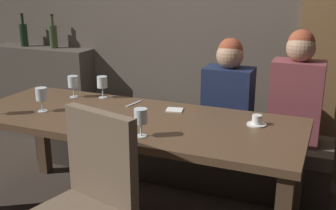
{
  "coord_description": "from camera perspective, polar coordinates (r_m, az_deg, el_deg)",
  "views": [
    {
      "loc": [
        1.19,
        -2.26,
        1.6
      ],
      "look_at": [
        0.24,
        0.04,
        0.84
      ],
      "focal_mm": 44.15,
      "sensor_mm": 36.0,
      "label": 1
    }
  ],
  "objects": [
    {
      "name": "wine_glass_near_left",
      "position": [
        2.32,
        -3.78,
        -1.64
      ],
      "size": [
        0.08,
        0.08,
        0.16
      ],
      "color": "silver",
      "rests_on": "dining_table"
    },
    {
      "name": "wine_glass_far_left",
      "position": [
        3.19,
        -12.97,
        3.03
      ],
      "size": [
        0.08,
        0.08,
        0.16
      ],
      "color": "silver",
      "rests_on": "dining_table"
    },
    {
      "name": "wine_bottle_pale_label",
      "position": [
        4.23,
        -15.56,
        9.22
      ],
      "size": [
        0.08,
        0.08,
        0.33
      ],
      "color": "#384728",
      "rests_on": "back_counter"
    },
    {
      "name": "diner_bearded",
      "position": [
        3.08,
        17.36,
        1.93
      ],
      "size": [
        0.36,
        0.24,
        0.82
      ],
      "color": "brown",
      "rests_on": "banquette_bench"
    },
    {
      "name": "banquette_bench",
      "position": [
        3.47,
        0.47,
        -6.27
      ],
      "size": [
        2.5,
        0.44,
        0.45
      ],
      "color": "#312A23",
      "rests_on": "ground"
    },
    {
      "name": "wine_bottle_dark_red",
      "position": [
        4.43,
        -19.3,
        9.22
      ],
      "size": [
        0.08,
        0.08,
        0.33
      ],
      "color": "black",
      "rests_on": "back_counter"
    },
    {
      "name": "wine_glass_far_right",
      "position": [
        3.13,
        -9.07,
        3.07
      ],
      "size": [
        0.08,
        0.08,
        0.16
      ],
      "color": "silver",
      "rests_on": "dining_table"
    },
    {
      "name": "fork_on_table",
      "position": [
        2.97,
        -4.73,
        0.19
      ],
      "size": [
        0.05,
        0.17,
        0.01
      ],
      "primitive_type": "cube",
      "rotation": [
        0.0,
        0.0,
        -0.18
      ],
      "color": "silver",
      "rests_on": "dining_table"
    },
    {
      "name": "back_counter",
      "position": [
        4.43,
        -16.72,
        1.58
      ],
      "size": [
        1.1,
        0.28,
        0.95
      ],
      "primitive_type": "cube",
      "color": "#494138",
      "rests_on": "ground"
    },
    {
      "name": "chair_near_side",
      "position": [
        2.14,
        -11.13,
        -12.42
      ],
      "size": [
        0.54,
        0.54,
        0.98
      ],
      "color": "brown",
      "rests_on": "ground"
    },
    {
      "name": "dining_table",
      "position": [
        2.72,
        -5.06,
        -3.41
      ],
      "size": [
        2.2,
        0.84,
        0.74
      ],
      "color": "#493422",
      "rests_on": "ground"
    },
    {
      "name": "espresso_cup",
      "position": [
        2.59,
        12.17,
        -2.16
      ],
      "size": [
        0.12,
        0.12,
        0.06
      ],
      "color": "white",
      "rests_on": "dining_table"
    },
    {
      "name": "folded_napkin",
      "position": [
        2.81,
        0.91,
        -0.69
      ],
      "size": [
        0.13,
        0.12,
        0.01
      ],
      "primitive_type": "cube",
      "rotation": [
        0.0,
        0.0,
        0.22
      ],
      "color": "silver",
      "rests_on": "dining_table"
    },
    {
      "name": "diner_redhead",
      "position": [
        3.13,
        8.34,
        2.03
      ],
      "size": [
        0.36,
        0.24,
        0.74
      ],
      "color": "#192342",
      "rests_on": "banquette_bench"
    },
    {
      "name": "wine_glass_end_right",
      "position": [
        2.89,
        -17.08,
        1.37
      ],
      "size": [
        0.08,
        0.08,
        0.16
      ],
      "color": "silver",
      "rests_on": "dining_table"
    }
  ]
}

